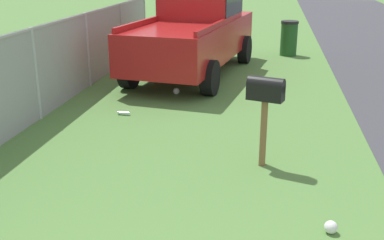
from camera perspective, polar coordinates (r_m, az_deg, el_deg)
The scene contains 7 objects.
mailbox at distance 6.43m, azimuth 8.85°, elevation 2.92°, with size 0.34×0.53×1.27m.
pickup_truck at distance 12.02m, azimuth 0.43°, elevation 10.90°, with size 5.55×2.74×2.09m.
trash_bin at distance 14.70m, azimuth 11.62°, elevation 9.66°, with size 0.52×0.52×1.03m.
fence_section at distance 8.82m, azimuth -18.37°, elevation 5.68°, with size 14.72×0.07×1.66m.
litter_bag_midfield_b at distance 5.32m, azimuth 16.42°, elevation -12.30°, with size 0.14×0.14×0.14m, color silver.
litter_bottle_midfield_a at distance 8.90m, azimuth -8.25°, elevation 0.82°, with size 0.07×0.07×0.22m, color #B2D8BF.
litter_bag_near_hydrant at distance 10.19m, azimuth -1.91°, elevation 3.52°, with size 0.14×0.14×0.14m, color silver.
Camera 1 is at (-0.88, -0.93, 2.74)m, focal length 44.17 mm.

